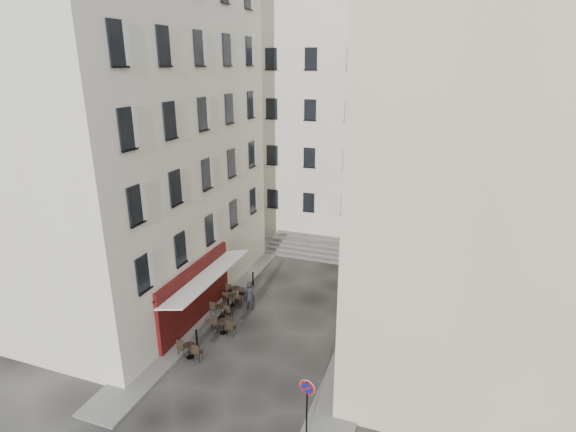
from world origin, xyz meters
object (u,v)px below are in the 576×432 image
at_px(bistro_table_a, 190,349).
at_px(bistro_table_b, 224,325).
at_px(pedestrian, 250,295).
at_px(no_parking_sign, 307,399).

distance_m(bistro_table_a, bistro_table_b, 2.51).
bearing_deg(bistro_table_b, pedestrian, 84.44).
xyz_separation_m(bistro_table_b, pedestrian, (0.27, 2.78, 0.39)).
xyz_separation_m(bistro_table_a, bistro_table_b, (0.56, 2.44, 0.02)).
relative_size(no_parking_sign, bistro_table_a, 2.07).
distance_m(no_parking_sign, pedestrian, 10.19).
height_order(no_parking_sign, pedestrian, no_parking_sign).
bearing_deg(pedestrian, no_parking_sign, 126.19).
height_order(bistro_table_b, pedestrian, pedestrian).
relative_size(no_parking_sign, bistro_table_b, 1.98).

